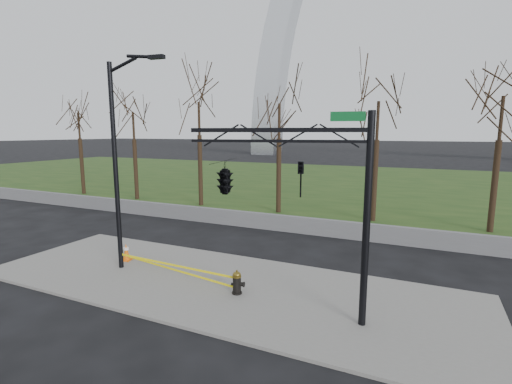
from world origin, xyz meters
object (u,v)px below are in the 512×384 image
at_px(fire_hydrant, 237,283).
at_px(street_light, 120,152).
at_px(traffic_cone, 126,252).
at_px(traffic_signal_mast, 250,178).

relative_size(fire_hydrant, street_light, 0.10).
xyz_separation_m(fire_hydrant, traffic_cone, (-5.77, 0.96, -0.02)).
bearing_deg(fire_hydrant, street_light, 166.77).
bearing_deg(street_light, traffic_cone, 125.74).
distance_m(fire_hydrant, traffic_cone, 5.85).
bearing_deg(traffic_cone, street_light, -47.31).
height_order(traffic_cone, traffic_signal_mast, traffic_signal_mast).
height_order(traffic_cone, street_light, street_light).
bearing_deg(street_light, traffic_signal_mast, -18.08).
bearing_deg(traffic_signal_mast, street_light, 158.27).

